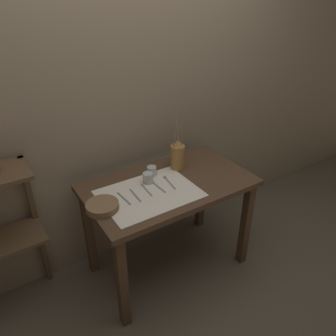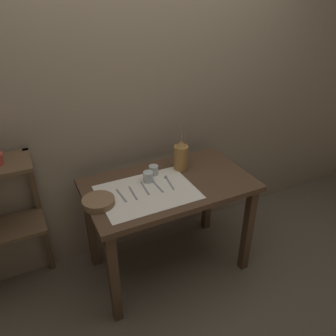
{
  "view_description": "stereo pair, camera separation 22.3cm",
  "coord_description": "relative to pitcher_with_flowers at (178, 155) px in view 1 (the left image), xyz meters",
  "views": [
    {
      "loc": [
        -1.06,
        -1.64,
        2.0
      ],
      "look_at": [
        -0.01,
        0.0,
        0.91
      ],
      "focal_mm": 35.0,
      "sensor_mm": 36.0,
      "label": 1
    },
    {
      "loc": [
        -0.86,
        -1.75,
        2.0
      ],
      "look_at": [
        -0.01,
        0.0,
        0.91
      ],
      "focal_mm": 35.0,
      "sensor_mm": 36.0,
      "label": 2
    }
  ],
  "objects": [
    {
      "name": "ground_plane",
      "position": [
        -0.17,
        -0.14,
        -0.9
      ],
      "size": [
        12.0,
        12.0,
        0.0
      ],
      "primitive_type": "plane",
      "color": "brown"
    },
    {
      "name": "stone_wall_back",
      "position": [
        -0.17,
        0.31,
        0.3
      ],
      "size": [
        7.0,
        0.06,
        2.4
      ],
      "color": "gray",
      "rests_on": "ground_plane"
    },
    {
      "name": "wooden_table",
      "position": [
        -0.17,
        -0.14,
        -0.23
      ],
      "size": [
        1.17,
        0.68,
        0.79
      ],
      "color": "#4C3523",
      "rests_on": "ground_plane"
    },
    {
      "name": "linen_cloth",
      "position": [
        -0.35,
        -0.19,
        -0.11
      ],
      "size": [
        0.64,
        0.47,
        0.0
      ],
      "color": "silver",
      "rests_on": "wooden_table"
    },
    {
      "name": "pitcher_with_flowers",
      "position": [
        0.0,
        0.0,
        0.0
      ],
      "size": [
        0.11,
        0.11,
        0.41
      ],
      "color": "olive",
      "rests_on": "wooden_table"
    },
    {
      "name": "wooden_bowl",
      "position": [
        -0.68,
        -0.18,
        -0.09
      ],
      "size": [
        0.2,
        0.2,
        0.04
      ],
      "color": "brown",
      "rests_on": "wooden_table"
    },
    {
      "name": "glass_tumbler_near",
      "position": [
        -0.29,
        -0.06,
        -0.07
      ],
      "size": [
        0.07,
        0.07,
        0.07
      ],
      "color": "#B7C1BC",
      "rests_on": "wooden_table"
    },
    {
      "name": "glass_tumbler_far",
      "position": [
        -0.22,
        0.01,
        -0.07
      ],
      "size": [
        0.07,
        0.07,
        0.07
      ],
      "color": "#B7C1BC",
      "rests_on": "wooden_table"
    },
    {
      "name": "knife_center",
      "position": [
        -0.52,
        -0.15,
        -0.1
      ],
      "size": [
        0.02,
        0.17,
        0.0
      ],
      "color": "gray",
      "rests_on": "wooden_table"
    },
    {
      "name": "fork_inner",
      "position": [
        -0.44,
        -0.16,
        -0.1
      ],
      "size": [
        0.02,
        0.17,
        0.0
      ],
      "color": "gray",
      "rests_on": "wooden_table"
    },
    {
      "name": "fork_outer",
      "position": [
        -0.35,
        -0.14,
        -0.1
      ],
      "size": [
        0.02,
        0.17,
        0.0
      ],
      "color": "gray",
      "rests_on": "wooden_table"
    },
    {
      "name": "spoon_outer",
      "position": [
        -0.27,
        -0.1,
        -0.1
      ],
      "size": [
        0.02,
        0.18,
        0.02
      ],
      "color": "gray",
      "rests_on": "wooden_table"
    },
    {
      "name": "spoon_inner",
      "position": [
        -0.17,
        -0.11,
        -0.1
      ],
      "size": [
        0.04,
        0.18,
        0.02
      ],
      "color": "gray",
      "rests_on": "wooden_table"
    }
  ]
}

